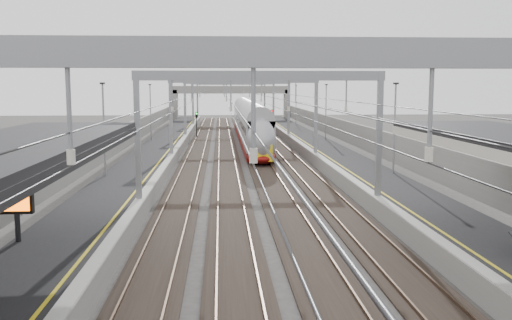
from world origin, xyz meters
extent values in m
cube|color=black|center=(-8.00, 45.00, 0.50)|extent=(4.00, 120.00, 1.00)
cube|color=black|center=(8.00, 45.00, 0.50)|extent=(4.00, 120.00, 1.00)
cube|color=black|center=(-4.50, 45.00, 0.04)|extent=(2.40, 140.00, 0.08)
cube|color=brown|center=(-5.22, 45.00, 0.13)|extent=(0.07, 140.00, 0.14)
cube|color=brown|center=(-3.78, 45.00, 0.13)|extent=(0.07, 140.00, 0.14)
cube|color=black|center=(-1.50, 45.00, 0.04)|extent=(2.40, 140.00, 0.08)
cube|color=brown|center=(-2.22, 45.00, 0.13)|extent=(0.07, 140.00, 0.14)
cube|color=brown|center=(-0.78, 45.00, 0.13)|extent=(0.07, 140.00, 0.14)
cube|color=black|center=(1.50, 45.00, 0.04)|extent=(2.40, 140.00, 0.08)
cube|color=brown|center=(0.78, 45.00, 0.13)|extent=(0.07, 140.00, 0.14)
cube|color=brown|center=(2.22, 45.00, 0.13)|extent=(0.07, 140.00, 0.14)
cube|color=black|center=(4.50, 45.00, 0.04)|extent=(2.40, 140.00, 0.08)
cube|color=brown|center=(3.78, 45.00, 0.13)|extent=(0.07, 140.00, 0.14)
cube|color=brown|center=(5.22, 45.00, 0.13)|extent=(0.07, 140.00, 0.14)
cube|color=gray|center=(0.00, 2.00, 7.35)|extent=(13.00, 0.25, 0.50)
cube|color=gray|center=(-6.30, 22.00, 4.30)|extent=(0.28, 0.28, 6.60)
cube|color=gray|center=(6.30, 22.00, 4.30)|extent=(0.28, 0.28, 6.60)
cube|color=gray|center=(0.00, 22.00, 7.35)|extent=(13.00, 0.25, 0.50)
cube|color=gray|center=(-6.30, 42.00, 4.30)|extent=(0.28, 0.28, 6.60)
cube|color=gray|center=(6.30, 42.00, 4.30)|extent=(0.28, 0.28, 6.60)
cube|color=gray|center=(0.00, 42.00, 7.35)|extent=(13.00, 0.25, 0.50)
cube|color=gray|center=(-6.30, 62.00, 4.30)|extent=(0.28, 0.28, 6.60)
cube|color=gray|center=(6.30, 62.00, 4.30)|extent=(0.28, 0.28, 6.60)
cube|color=gray|center=(0.00, 62.00, 7.35)|extent=(13.00, 0.25, 0.50)
cube|color=gray|center=(-6.30, 82.00, 4.30)|extent=(0.28, 0.28, 6.60)
cube|color=gray|center=(6.30, 82.00, 4.30)|extent=(0.28, 0.28, 6.60)
cube|color=gray|center=(0.00, 82.00, 7.35)|extent=(13.00, 0.25, 0.50)
cube|color=gray|center=(-6.30, 100.00, 4.30)|extent=(0.28, 0.28, 6.60)
cube|color=gray|center=(6.30, 100.00, 4.30)|extent=(0.28, 0.28, 6.60)
cube|color=gray|center=(0.00, 100.00, 7.35)|extent=(13.00, 0.25, 0.50)
cylinder|color=#262628|center=(-4.50, 50.00, 5.50)|extent=(0.03, 140.00, 0.03)
cylinder|color=#262628|center=(-1.50, 50.00, 5.50)|extent=(0.03, 140.00, 0.03)
cylinder|color=#262628|center=(1.50, 50.00, 5.50)|extent=(0.03, 140.00, 0.03)
cylinder|color=#262628|center=(4.50, 50.00, 5.50)|extent=(0.03, 140.00, 0.03)
cylinder|color=black|center=(-9.70, 14.00, 3.00)|extent=(0.20, 0.20, 4.00)
cube|color=gray|center=(0.00, 100.00, 6.20)|extent=(22.00, 2.20, 1.40)
cube|color=gray|center=(-10.50, 100.00, 3.10)|extent=(1.00, 2.20, 6.20)
cube|color=gray|center=(10.50, 100.00, 3.10)|extent=(1.00, 2.20, 6.20)
cube|color=gray|center=(-11.20, 45.00, 1.60)|extent=(0.30, 120.00, 3.20)
cube|color=gray|center=(11.20, 45.00, 1.60)|extent=(0.30, 120.00, 3.20)
cube|color=maroon|center=(1.50, 52.87, 0.58)|extent=(2.55, 21.70, 0.75)
cube|color=#9C9CA2|center=(1.50, 52.87, 2.37)|extent=(2.55, 21.70, 2.83)
cube|color=black|center=(1.50, 45.28, 0.27)|extent=(1.89, 2.26, 0.47)
cube|color=maroon|center=(1.50, 74.95, 0.58)|extent=(2.55, 21.70, 0.75)
cube|color=#9C9CA2|center=(1.50, 74.95, 2.37)|extent=(2.55, 21.70, 2.83)
cube|color=black|center=(1.50, 67.35, 0.27)|extent=(1.89, 2.26, 0.47)
ellipsoid|color=#9C9CA2|center=(1.50, 41.83, 2.09)|extent=(2.55, 4.91, 3.96)
cube|color=yellow|center=(1.50, 39.81, 1.24)|extent=(1.60, 0.12, 1.42)
cube|color=black|center=(1.50, 40.23, 2.65)|extent=(1.51, 0.55, 0.89)
cylinder|color=black|center=(-5.20, 68.53, 1.50)|extent=(0.12, 0.12, 3.00)
cube|color=black|center=(-5.20, 68.53, 3.10)|extent=(0.32, 0.22, 0.75)
sphere|color=#0CE526|center=(-5.20, 68.40, 3.25)|extent=(0.16, 0.16, 0.16)
cylinder|color=black|center=(3.20, 68.99, 1.50)|extent=(0.12, 0.12, 3.00)
cube|color=black|center=(3.20, 68.99, 3.10)|extent=(0.32, 0.22, 0.75)
sphere|color=red|center=(3.20, 68.86, 3.25)|extent=(0.16, 0.16, 0.16)
cylinder|color=black|center=(5.40, 75.03, 1.50)|extent=(0.12, 0.12, 3.00)
cube|color=black|center=(5.40, 75.03, 3.10)|extent=(0.32, 0.22, 0.75)
sphere|color=red|center=(5.40, 74.90, 3.25)|extent=(0.16, 0.16, 0.16)
camera|label=1|loc=(-2.05, -7.44, 6.80)|focal=40.00mm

